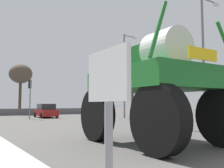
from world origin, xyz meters
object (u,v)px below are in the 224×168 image
Objects in this scene: oversize_sprayer at (156,87)px; bare_tree_far_center at (21,74)px; traffic_signal_far_right at (30,90)px; lane_arrow_sign at (108,114)px; bare_tree_right at (132,81)px; streetlight_near_right at (204,53)px; streetlight_far_right at (125,71)px; sedan_ahead at (46,111)px; traffic_signal_near_right at (161,80)px.

oversize_sprayer is 32.17m from bare_tree_far_center.
bare_tree_far_center is at bearing 81.15° from traffic_signal_far_right.
lane_arrow_sign is at bearing 135.37° from oversize_sprayer.
bare_tree_right is (10.53, -3.11, 1.13)m from traffic_signal_far_right.
streetlight_near_right is (8.01, -14.57, 2.08)m from traffic_signal_far_right.
sedan_ahead is at bearing 142.30° from streetlight_far_right.
traffic_signal_near_right reaches higher than sedan_ahead.
streetlight_far_right reaches higher than bare_tree_far_center.
oversize_sprayer reaches higher than traffic_signal_near_right.
oversize_sprayer is 0.63× the size of streetlight_near_right.
bare_tree_right is (2.52, 11.46, -0.95)m from streetlight_near_right.
streetlight_far_right is at bearing -163.13° from bare_tree_right.
bare_tree_right is (1.26, 0.38, -1.00)m from streetlight_far_right.
oversize_sprayer reaches higher than sedan_ahead.
lane_arrow_sign is 26.20m from bare_tree_right.
streetlight_far_right reaches higher than streetlight_near_right.
traffic_signal_far_right is 0.44× the size of streetlight_near_right.
traffic_signal_far_right is 0.78× the size of bare_tree_right.
bare_tree_right is at bearing 51.90° from lane_arrow_sign.
oversize_sprayer is 0.76× the size of bare_tree_far_center.
streetlight_near_right is at bearing 33.69° from lane_arrow_sign.
bare_tree_far_center is at bearing 113.21° from streetlight_far_right.
bare_tree_far_center is (-1.93, 27.67, 3.05)m from traffic_signal_near_right.
streetlight_far_right is at bearing -20.63° from traffic_signal_far_right.
traffic_signal_near_right is at bearing 44.05° from lane_arrow_sign.
streetlight_far_right is at bearing 64.17° from traffic_signal_near_right.
traffic_signal_far_right is at bearing 132.10° from sedan_ahead.
traffic_signal_near_right is at bearing -171.36° from sedan_ahead.
lane_arrow_sign is 16.71m from streetlight_near_right.
traffic_signal_far_right is 16.76m from streetlight_near_right.
sedan_ahead is 1.04× the size of traffic_signal_far_right.
streetlight_far_right is 1.66m from bare_tree_right.
traffic_signal_far_right is 11.03m from bare_tree_right.
traffic_signal_far_right is at bearing 76.76° from lane_arrow_sign.
sedan_ahead is at bearing 148.71° from bare_tree_right.
sedan_ahead is at bearing 95.94° from traffic_signal_near_right.
bare_tree_right is at bearing -33.56° from oversize_sprayer.
traffic_signal_far_right is 13.80m from bare_tree_far_center.
lane_arrow_sign is 13.38m from traffic_signal_near_right.
streetlight_far_right is (9.27, -3.49, 2.13)m from traffic_signal_far_right.
traffic_signal_near_right is 14.92m from traffic_signal_far_right.
sedan_ahead is 0.56× the size of bare_tree_far_center.
streetlight_near_right is at bearing -158.17° from sedan_ahead.
lane_arrow_sign is 0.42× the size of sedan_ahead.
streetlight_far_right reaches higher than oversize_sprayer.
bare_tree_right is 18.55m from bare_tree_far_center.
bare_tree_right is 0.68× the size of bare_tree_far_center.
bare_tree_right reaches higher than sedan_ahead.
oversize_sprayer is 18.09m from streetlight_far_right.
bare_tree_right reaches higher than oversize_sprayer.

